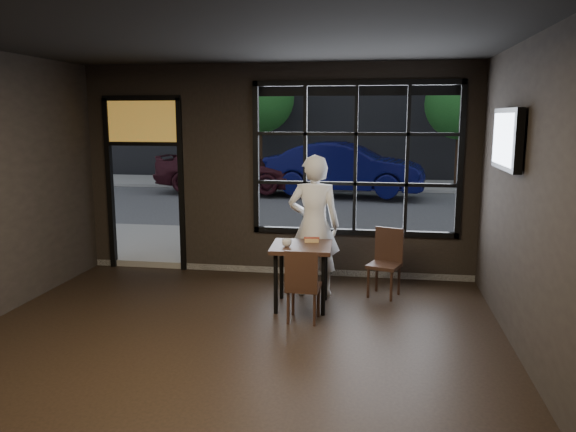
% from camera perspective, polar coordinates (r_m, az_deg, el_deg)
% --- Properties ---
extents(floor, '(6.00, 7.00, 0.02)m').
position_cam_1_polar(floor, '(5.64, -7.89, -15.53)').
color(floor, black).
rests_on(floor, ground).
extents(ceiling, '(6.00, 7.00, 0.02)m').
position_cam_1_polar(ceiling, '(5.15, -8.80, 18.79)').
color(ceiling, black).
rests_on(ceiling, ground).
extents(wall_right, '(0.04, 7.00, 3.20)m').
position_cam_1_polar(wall_right, '(5.13, 25.57, -0.10)').
color(wall_right, black).
rests_on(wall_right, ground).
extents(window_frame, '(3.06, 0.12, 2.28)m').
position_cam_1_polar(window_frame, '(8.38, 6.87, 5.76)').
color(window_frame, black).
rests_on(window_frame, ground).
extents(stained_transom, '(1.20, 0.06, 0.70)m').
position_cam_1_polar(stained_transom, '(9.11, -14.56, 9.32)').
color(stained_transom, orange).
rests_on(stained_transom, ground).
extents(street_asphalt, '(60.00, 41.00, 0.04)m').
position_cam_1_polar(street_asphalt, '(29.00, 6.13, 5.18)').
color(street_asphalt, '#545456').
rests_on(street_asphalt, ground).
extents(building_across, '(28.00, 12.00, 15.00)m').
position_cam_1_polar(building_across, '(28.36, 6.32, 20.33)').
color(building_across, '#5B5956').
rests_on(building_across, ground).
extents(cafe_table, '(0.79, 0.79, 0.82)m').
position_cam_1_polar(cafe_table, '(7.22, 1.38, -6.09)').
color(cafe_table, black).
rests_on(cafe_table, floor).
extents(chair_near, '(0.40, 0.40, 0.90)m').
position_cam_1_polar(chair_near, '(6.73, 1.60, -6.97)').
color(chair_near, black).
rests_on(chair_near, floor).
extents(chair_window, '(0.51, 0.51, 0.92)m').
position_cam_1_polar(chair_window, '(7.73, 9.75, -4.76)').
color(chair_window, black).
rests_on(chair_window, floor).
extents(man, '(0.73, 0.50, 1.93)m').
position_cam_1_polar(man, '(7.59, 2.66, -1.00)').
color(man, silver).
rests_on(man, floor).
extents(hotdog, '(0.21, 0.10, 0.06)m').
position_cam_1_polar(hotdog, '(7.27, 2.43, -2.46)').
color(hotdog, tan).
rests_on(hotdog, cafe_table).
extents(cup, '(0.14, 0.14, 0.10)m').
position_cam_1_polar(cup, '(7.02, -0.12, -2.74)').
color(cup, silver).
rests_on(cup, cafe_table).
extents(tv, '(0.13, 1.15, 0.67)m').
position_cam_1_polar(tv, '(6.67, 21.38, 7.28)').
color(tv, black).
rests_on(tv, wall_right).
extents(navy_car, '(4.89, 2.18, 1.56)m').
position_cam_1_polar(navy_car, '(17.06, 5.78, 4.84)').
color(navy_car, '#070A3D').
rests_on(navy_car, street_asphalt).
extents(maroon_car, '(4.64, 2.06, 1.55)m').
position_cam_1_polar(maroon_car, '(17.95, -6.11, 5.07)').
color(maroon_car, '#3B131B').
rests_on(maroon_car, street_asphalt).
extents(tree_left, '(2.56, 2.56, 4.37)m').
position_cam_1_polar(tree_left, '(20.76, -2.95, 11.87)').
color(tree_left, '#332114').
rests_on(tree_left, street_asphalt).
extents(tree_right, '(2.35, 2.35, 4.01)m').
position_cam_1_polar(tree_right, '(19.72, 17.14, 10.81)').
color(tree_right, '#332114').
rests_on(tree_right, street_asphalt).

